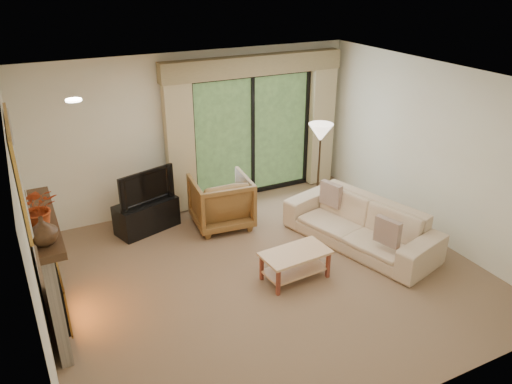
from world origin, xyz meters
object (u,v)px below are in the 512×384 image
sofa (360,224)px  coffee_table (295,265)px  armchair (221,201)px  media_console (147,216)px

sofa → coffee_table: 1.36m
armchair → coffee_table: size_ratio=1.01×
media_console → sofa: sofa is taller
coffee_table → media_console: bearing=118.2°
media_console → coffee_table: (1.39, -2.20, -0.04)m
media_console → coffee_table: media_console is taller
media_console → sofa: 3.27m
media_console → coffee_table: 2.60m
media_console → armchair: 1.18m
armchair → sofa: size_ratio=0.39×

